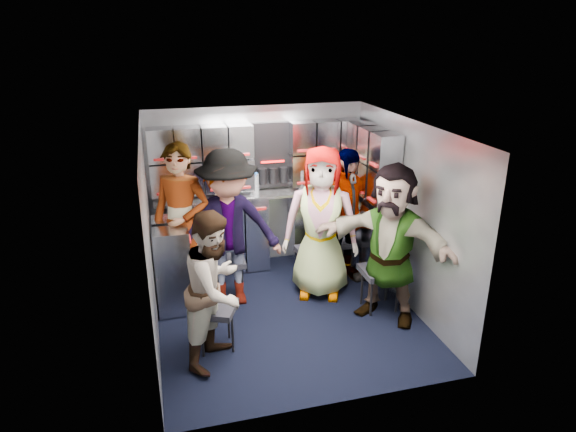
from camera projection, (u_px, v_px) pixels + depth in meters
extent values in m
plane|color=black|center=(287.00, 314.00, 5.74)|extent=(3.00, 3.00, 0.00)
cube|color=#8F939C|center=(258.00, 186.00, 6.73)|extent=(2.80, 0.04, 2.10)
cube|color=#8F939C|center=(149.00, 241.00, 5.04)|extent=(0.04, 3.00, 2.10)
cube|color=#8F939C|center=(408.00, 215.00, 5.71)|extent=(0.04, 3.00, 2.10)
cube|color=silver|center=(287.00, 127.00, 5.01)|extent=(2.80, 3.00, 0.02)
cube|color=#9EA2AE|center=(262.00, 231.00, 6.74)|extent=(2.68, 0.38, 0.99)
cube|color=#9EA2AE|center=(172.00, 265.00, 5.79)|extent=(0.38, 0.76, 0.99)
cube|color=#B2B5BA|center=(261.00, 194.00, 6.56)|extent=(2.68, 0.42, 0.03)
cube|color=#9EA2AE|center=(259.00, 156.00, 6.44)|extent=(2.68, 0.28, 0.82)
cube|color=#9EA2AE|center=(372.00, 162.00, 6.16)|extent=(0.28, 1.00, 0.82)
cube|color=#9EA2AE|center=(371.00, 241.00, 6.41)|extent=(0.28, 1.20, 1.00)
cube|color=maroon|center=(265.00, 209.00, 6.42)|extent=(2.60, 0.02, 0.03)
cube|color=black|center=(215.00, 309.00, 5.00)|extent=(0.51, 0.50, 0.06)
cylinder|color=black|center=(202.00, 338.00, 4.94)|extent=(0.03, 0.03, 0.42)
cylinder|color=black|center=(233.00, 334.00, 5.01)|extent=(0.03, 0.03, 0.42)
cylinder|color=black|center=(200.00, 324.00, 5.16)|extent=(0.03, 0.03, 0.42)
cylinder|color=black|center=(229.00, 320.00, 5.23)|extent=(0.03, 0.03, 0.42)
cube|color=black|center=(228.00, 262.00, 6.02)|extent=(0.40, 0.38, 0.06)
cylinder|color=black|center=(218.00, 285.00, 5.95)|extent=(0.02, 0.02, 0.41)
cylinder|color=black|center=(242.00, 282.00, 6.02)|extent=(0.02, 0.02, 0.41)
cylinder|color=black|center=(215.00, 276.00, 6.17)|extent=(0.02, 0.02, 0.41)
cylinder|color=black|center=(239.00, 273.00, 6.24)|extent=(0.02, 0.02, 0.41)
cube|color=black|center=(315.00, 251.00, 6.21)|extent=(0.45, 0.43, 0.07)
cylinder|color=black|center=(306.00, 276.00, 6.14)|extent=(0.03, 0.03, 0.44)
cylinder|color=black|center=(331.00, 273.00, 6.22)|extent=(0.03, 0.03, 0.44)
cylinder|color=black|center=(300.00, 266.00, 6.38)|extent=(0.03, 0.03, 0.44)
cylinder|color=black|center=(323.00, 263.00, 6.46)|extent=(0.03, 0.03, 0.44)
cube|color=black|center=(338.00, 242.00, 6.54)|extent=(0.41, 0.39, 0.06)
cylinder|color=black|center=(330.00, 264.00, 6.47)|extent=(0.03, 0.03, 0.42)
cylinder|color=black|center=(352.00, 261.00, 6.55)|extent=(0.03, 0.03, 0.42)
cylinder|color=black|center=(323.00, 255.00, 6.70)|extent=(0.03, 0.03, 0.42)
cylinder|color=black|center=(344.00, 253.00, 6.77)|extent=(0.03, 0.03, 0.42)
cube|color=black|center=(381.00, 271.00, 5.71)|extent=(0.42, 0.40, 0.07)
cylinder|color=black|center=(371.00, 298.00, 5.63)|extent=(0.03, 0.03, 0.44)
cylinder|color=black|center=(397.00, 294.00, 5.71)|extent=(0.03, 0.03, 0.44)
cylinder|color=black|center=(362.00, 287.00, 5.87)|extent=(0.03, 0.03, 0.44)
cylinder|color=black|center=(387.00, 284.00, 5.95)|extent=(0.03, 0.03, 0.44)
imported|color=black|center=(182.00, 226.00, 5.73)|extent=(0.81, 0.72, 1.87)
imported|color=black|center=(216.00, 288.00, 4.73)|extent=(0.89, 0.93, 1.51)
imported|color=black|center=(229.00, 229.00, 5.69)|extent=(1.20, 0.72, 1.82)
imported|color=black|center=(321.00, 223.00, 5.90)|extent=(1.02, 0.85, 1.80)
imported|color=black|center=(344.00, 217.00, 6.24)|extent=(1.08, 0.73, 1.70)
imported|color=black|center=(390.00, 244.00, 5.40)|extent=(1.49, 1.53, 1.75)
cylinder|color=white|center=(256.00, 184.00, 6.44)|extent=(0.07, 0.07, 0.26)
cylinder|color=white|center=(255.00, 185.00, 6.44)|extent=(0.06, 0.06, 0.23)
cylinder|color=white|center=(301.00, 180.00, 6.59)|extent=(0.07, 0.07, 0.27)
cylinder|color=beige|center=(218.00, 194.00, 6.35)|extent=(0.08, 0.08, 0.09)
cylinder|color=beige|center=(325.00, 185.00, 6.68)|extent=(0.09, 0.09, 0.10)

